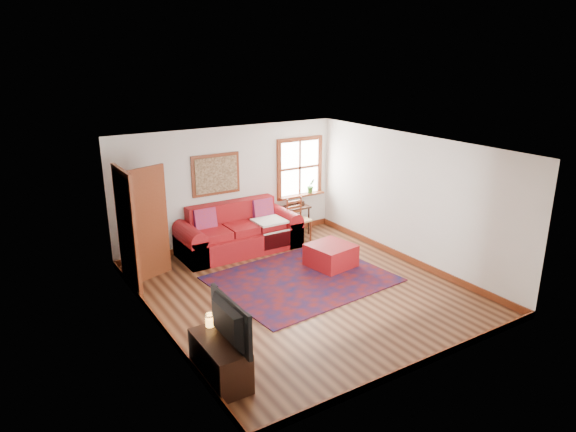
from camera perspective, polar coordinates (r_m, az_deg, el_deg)
ground at (r=8.98m, az=1.49°, el=-8.22°), size 5.50×5.50×0.00m
room_envelope at (r=8.40m, az=1.52°, el=2.00°), size 5.04×5.54×2.52m
window at (r=11.61m, az=1.48°, el=4.72°), size 1.18×0.20×1.38m
doorway at (r=9.24m, az=-16.24°, el=-1.01°), size 0.89×1.08×2.14m
framed_artwork at (r=10.58m, az=-8.00°, el=4.58°), size 1.05×0.07×0.85m
persian_rug at (r=9.36m, az=1.55°, el=-7.00°), size 3.18×2.63×0.02m
red_leather_sofa at (r=10.64m, az=-5.51°, el=-2.14°), size 2.50×1.03×0.98m
red_ottoman at (r=9.86m, az=4.77°, el=-4.41°), size 0.88×0.88×0.44m
side_table at (r=11.48m, az=0.95°, el=0.54°), size 0.54×0.41×0.65m
ladder_back_chair at (r=11.13m, az=1.07°, el=-0.21°), size 0.46×0.44×0.92m
media_cabinet at (r=6.69m, az=-7.56°, el=-15.61°), size 0.44×0.98×0.54m
television at (r=6.33m, az=-7.24°, el=-11.71°), size 0.13×1.02×0.58m
candle_hurricane at (r=6.82m, az=-8.69°, el=-11.44°), size 0.12×0.12×0.18m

